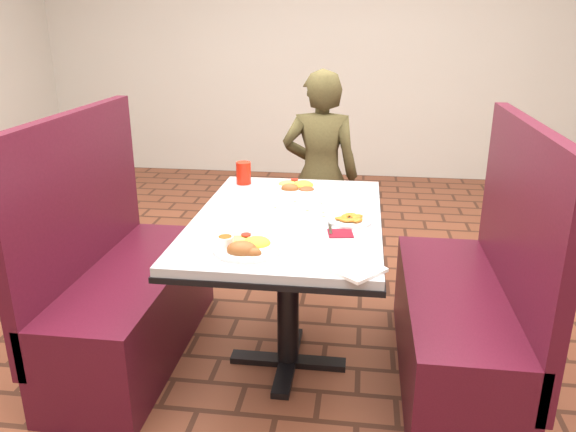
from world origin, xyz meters
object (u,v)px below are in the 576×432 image
object	(u,v)px
dining_table	(288,237)
far_dinner_plate	(297,185)
near_dinner_plate	(246,243)
plantain_plate	(350,220)
booth_bench_right	(467,314)
red_tumbler	(244,173)
booth_bench_left	(123,292)
diner_person	(320,176)

from	to	relation	value
dining_table	far_dinner_plate	size ratio (longest dim) A/B	4.67
near_dinner_plate	plantain_plate	size ratio (longest dim) A/B	1.41
booth_bench_right	red_tumbler	size ratio (longest dim) A/B	10.51
far_dinner_plate	near_dinner_plate	bearing A→B (deg)	-96.70
booth_bench_right	red_tumbler	world-z (taller)	booth_bench_right
booth_bench_left	red_tumbler	distance (m)	0.84
red_tumbler	diner_person	bearing A→B (deg)	58.69
red_tumbler	plantain_plate	bearing A→B (deg)	-42.46
diner_person	plantain_plate	distance (m)	1.13
booth_bench_left	diner_person	xyz separation A→B (m)	(0.86, 1.06, 0.32)
booth_bench_left	far_dinner_plate	xyz separation A→B (m)	(0.79, 0.40, 0.44)
dining_table	booth_bench_left	size ratio (longest dim) A/B	1.01
red_tumbler	booth_bench_left	bearing A→B (deg)	-136.68
far_dinner_plate	plantain_plate	distance (m)	0.52
dining_table	red_tumbler	distance (m)	0.58
booth_bench_left	plantain_plate	size ratio (longest dim) A/B	6.55
booth_bench_right	dining_table	bearing A→B (deg)	180.00
near_dinner_plate	diner_person	bearing A→B (deg)	83.66
booth_bench_left	far_dinner_plate	size ratio (longest dim) A/B	4.63
dining_table	red_tumbler	world-z (taller)	red_tumbler
far_dinner_plate	plantain_plate	size ratio (longest dim) A/B	1.41
diner_person	red_tumbler	xyz separation A→B (m)	(-0.36, -0.58, 0.16)
booth_bench_right	far_dinner_plate	xyz separation A→B (m)	(-0.81, 0.40, 0.44)
dining_table	booth_bench_right	world-z (taller)	booth_bench_right
plantain_plate	diner_person	bearing A→B (deg)	100.76
dining_table	booth_bench_right	bearing A→B (deg)	0.00
red_tumbler	dining_table	bearing A→B (deg)	-58.02
booth_bench_left	red_tumbler	size ratio (longest dim) A/B	10.51
booth_bench_left	plantain_plate	bearing A→B (deg)	-2.28
plantain_plate	booth_bench_left	bearing A→B (deg)	177.72
dining_table	plantain_plate	distance (m)	0.29
near_dinner_plate	far_dinner_plate	xyz separation A→B (m)	(0.09, 0.80, -0.00)
far_dinner_plate	plantain_plate	xyz separation A→B (m)	(0.28, -0.44, -0.01)
dining_table	plantain_plate	world-z (taller)	plantain_plate
diner_person	far_dinner_plate	size ratio (longest dim) A/B	4.98
dining_table	far_dinner_plate	distance (m)	0.42
diner_person	red_tumbler	distance (m)	0.70
plantain_plate	booth_bench_right	bearing A→B (deg)	4.58
booth_bench_left	red_tumbler	xyz separation A→B (m)	(0.50, 0.47, 0.48)
diner_person	red_tumbler	size ratio (longest dim) A/B	11.31
red_tumbler	far_dinner_plate	bearing A→B (deg)	-14.23
dining_table	booth_bench_right	distance (m)	0.86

